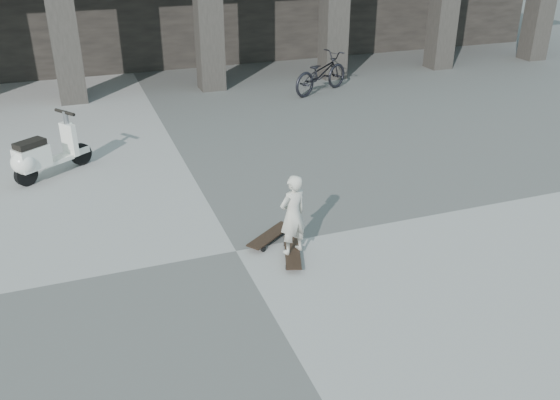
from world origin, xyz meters
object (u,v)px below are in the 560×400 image
object	(u,v)px
skateboard_spare	(270,236)
longboard	(292,253)
child	(293,215)
scooter	(39,157)
bicycle	(321,73)

from	to	relation	value
skateboard_spare	longboard	bearing A→B (deg)	-110.79
child	scooter	xyz separation A→B (m)	(-3.23, 4.01, -0.22)
skateboard_spare	child	bearing A→B (deg)	-110.79
skateboard_spare	scooter	size ratio (longest dim) A/B	0.61
longboard	skateboard_spare	xyz separation A→B (m)	(-0.14, 0.53, 0.01)
child	skateboard_spare	bearing A→B (deg)	-92.71
longboard	bicycle	distance (m)	8.45
child	bicycle	size ratio (longest dim) A/B	0.58
child	scooter	bearing A→B (deg)	-68.63
longboard	scooter	xyz separation A→B (m)	(-3.23, 4.01, 0.37)
scooter	bicycle	size ratio (longest dim) A/B	0.70
skateboard_spare	scooter	world-z (taller)	scooter
longboard	bicycle	world-z (taller)	bicycle
scooter	longboard	bearing A→B (deg)	-86.22
skateboard_spare	scooter	xyz separation A→B (m)	(-3.09, 3.47, 0.36)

